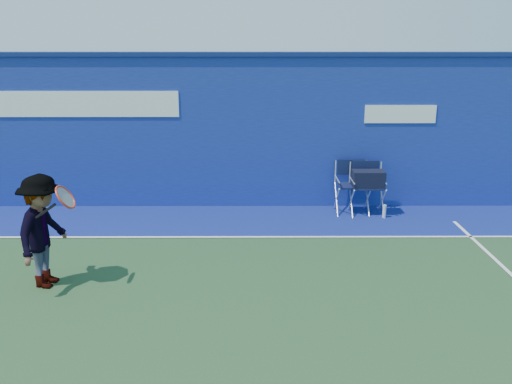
{
  "coord_description": "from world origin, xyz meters",
  "views": [
    {
      "loc": [
        0.72,
        -5.63,
        3.38
      ],
      "look_at": [
        0.75,
        2.6,
        1.0
      ],
      "focal_mm": 38.0,
      "sensor_mm": 36.0,
      "label": 1
    }
  ],
  "objects_px": {
    "water_bottle": "(384,211)",
    "tennis_player": "(43,231)",
    "directors_chair_right": "(367,193)",
    "directors_chair_left": "(352,197)"
  },
  "relations": [
    {
      "from": "water_bottle",
      "to": "tennis_player",
      "type": "height_order",
      "value": "tennis_player"
    },
    {
      "from": "water_bottle",
      "to": "directors_chair_right",
      "type": "bearing_deg",
      "value": 141.48
    },
    {
      "from": "tennis_player",
      "to": "directors_chair_right",
      "type": "bearing_deg",
      "value": 31.54
    },
    {
      "from": "directors_chair_right",
      "to": "directors_chair_left",
      "type": "bearing_deg",
      "value": 159.81
    },
    {
      "from": "directors_chair_left",
      "to": "directors_chair_right",
      "type": "height_order",
      "value": "directors_chair_left"
    },
    {
      "from": "tennis_player",
      "to": "water_bottle",
      "type": "bearing_deg",
      "value": 28.15
    },
    {
      "from": "directors_chair_left",
      "to": "tennis_player",
      "type": "distance_m",
      "value": 5.84
    },
    {
      "from": "directors_chair_left",
      "to": "directors_chair_right",
      "type": "distance_m",
      "value": 0.31
    },
    {
      "from": "directors_chair_left",
      "to": "water_bottle",
      "type": "xyz_separation_m",
      "value": [
        0.58,
        -0.34,
        -0.19
      ]
    },
    {
      "from": "directors_chair_left",
      "to": "directors_chair_right",
      "type": "xyz_separation_m",
      "value": [
        0.27,
        -0.1,
        0.1
      ]
    }
  ]
}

